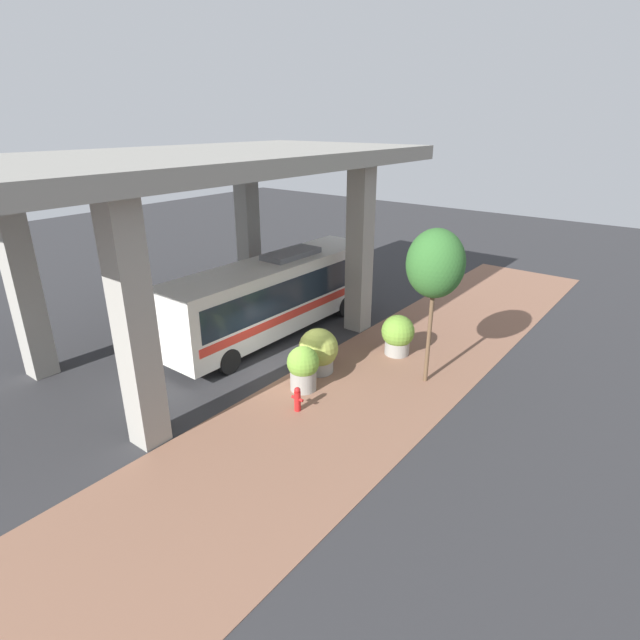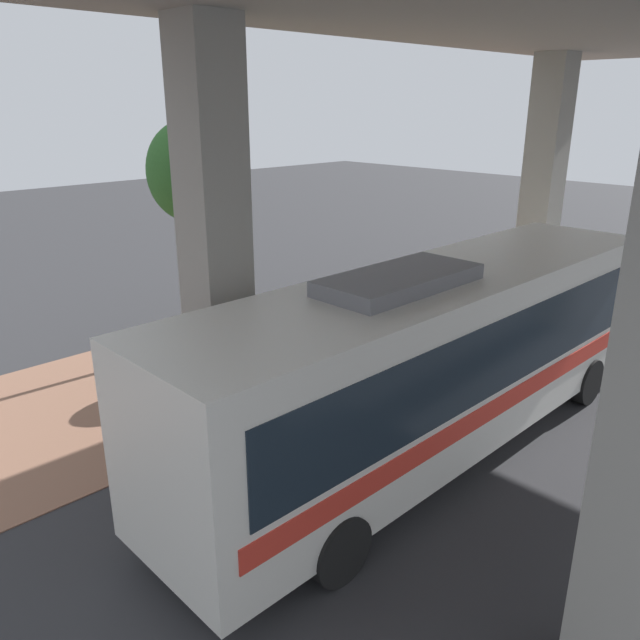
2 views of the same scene
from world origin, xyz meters
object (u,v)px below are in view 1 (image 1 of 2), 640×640
Objects in this scene: planter_front at (303,368)px; planter_middle at (398,335)px; bus at (275,293)px; planter_back at (318,351)px; street_tree_near at (435,264)px; fire_hydrant at (297,399)px.

planter_front is 4.79m from planter_middle.
bus is 5.72m from planter_middle.
planter_back is at bearing 155.38° from bus.
street_tree_near reaches higher than bus.
planter_middle is at bearing -94.10° from fire_hydrant.
planter_back is (1.20, -2.65, 0.42)m from fire_hydrant.
planter_front is at bearing 106.95° from planter_back.
planter_middle is at bearing -116.77° from planter_back.
planter_back is 0.31× the size of street_tree_near.
bus is 4.32m from planter_back.
planter_middle is at bearing -104.32° from planter_front.
street_tree_near is at bearing -134.18° from planter_front.
fire_hydrant is 0.53× the size of planter_front.
planter_middle is (-1.19, -4.64, 0.00)m from planter_front.
bus is 6.59× the size of planter_middle.
planter_back is at bearing -65.61° from fire_hydrant.
bus is at bearing -36.84° from planter_front.
bus is 7.85m from street_tree_near.
planter_front is 0.98× the size of planter_middle.
planter_middle is (-0.42, -5.86, 0.43)m from fire_hydrant.
fire_hydrant is 0.16× the size of street_tree_near.
planter_front reaches higher than fire_hydrant.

